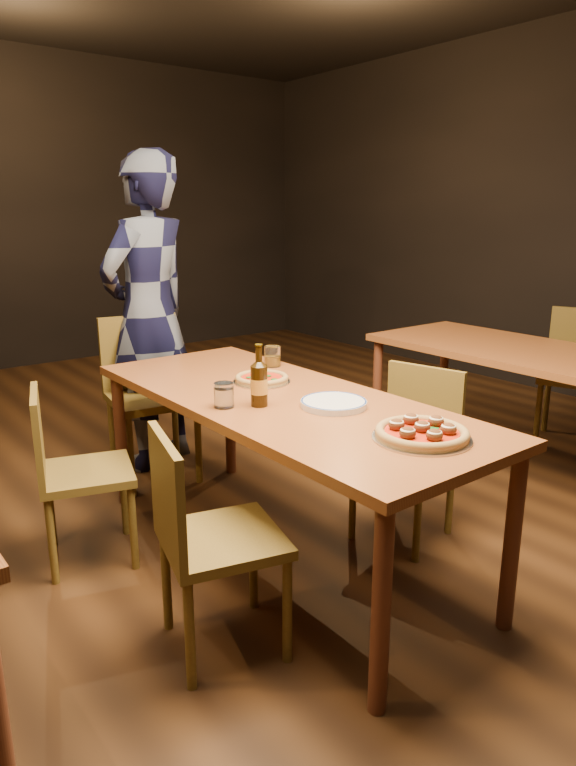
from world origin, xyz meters
TOP-DOWN VIEW (x-y plane):
  - ground at (0.00, 0.00)m, footprint 9.00×9.00m
  - room_shell at (0.00, 0.00)m, footprint 9.00×9.00m
  - table_main at (0.00, 0.00)m, footprint 0.80×2.00m
  - table_right at (1.70, -0.20)m, footprint 0.80×2.00m
  - chair_main_nw at (-0.54, -0.38)m, footprint 0.49×0.49m
  - chair_main_sw at (-0.69, 0.50)m, footprint 0.48×0.48m
  - chair_main_e at (0.56, -0.22)m, footprint 0.48×0.48m
  - chair_end at (-0.05, 1.15)m, footprint 0.52×0.52m
  - chair_nbr_right at (2.40, -0.05)m, footprint 0.56×0.56m
  - pizza_meatball at (0.07, -0.72)m, footprint 0.35×0.35m
  - pizza_margherita at (0.07, 0.24)m, footprint 0.27×0.27m
  - plate_stack at (0.08, -0.25)m, footprint 0.27×0.27m
  - beer_bottle at (-0.15, -0.05)m, footprint 0.07×0.07m
  - water_glass at (-0.27, 0.02)m, footprint 0.08×0.08m
  - amber_glass at (0.30, 0.46)m, footprint 0.08×0.08m
  - diner at (0.07, 1.37)m, footprint 0.79×0.65m

SIDE VIEW (x-z plane):
  - ground at x=0.00m, z-range 0.00..0.00m
  - chair_main_sw at x=-0.69m, z-range 0.00..0.83m
  - chair_main_e at x=0.56m, z-range 0.00..0.84m
  - chair_main_nw at x=-0.54m, z-range 0.00..0.85m
  - chair_nbr_right at x=2.40m, z-range 0.00..0.93m
  - chair_end at x=-0.05m, z-range 0.00..0.97m
  - table_main at x=0.00m, z-range 0.30..1.05m
  - table_right at x=1.70m, z-range 0.30..1.05m
  - plate_stack at x=0.08m, z-range 0.75..0.78m
  - pizza_margherita at x=0.07m, z-range 0.75..0.78m
  - pizza_meatball at x=0.07m, z-range 0.74..0.81m
  - water_glass at x=-0.27m, z-range 0.75..0.85m
  - amber_glass at x=0.30m, z-range 0.75..0.85m
  - beer_bottle at x=-0.15m, z-range 0.72..0.96m
  - diner at x=0.07m, z-range 0.00..1.85m
  - room_shell at x=0.00m, z-range -2.64..6.36m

